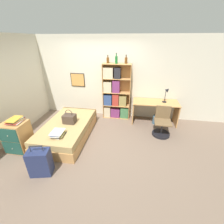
% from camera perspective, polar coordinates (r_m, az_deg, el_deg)
% --- Properties ---
extents(ground_plane, '(14.00, 14.00, 0.00)m').
position_cam_1_polar(ground_plane, '(4.22, -7.70, -9.86)').
color(ground_plane, '#756051').
extents(wall_back, '(10.00, 0.09, 2.60)m').
position_cam_1_polar(wall_back, '(5.07, -3.61, 12.77)').
color(wall_back, beige).
rests_on(wall_back, ground_plane).
extents(wall_left, '(0.06, 10.00, 2.60)m').
position_cam_1_polar(wall_left, '(4.72, -34.62, 7.25)').
color(wall_left, beige).
rests_on(wall_left, ground_plane).
extents(bed, '(1.12, 1.97, 0.42)m').
position_cam_1_polar(bed, '(4.34, -16.39, -6.32)').
color(bed, tan).
rests_on(bed, ground_plane).
extents(handbag, '(0.32, 0.24, 0.38)m').
position_cam_1_polar(handbag, '(4.15, -15.89, -2.44)').
color(handbag, '#47382D').
rests_on(handbag, bed).
extents(book_stack_on_bed, '(0.31, 0.36, 0.11)m').
position_cam_1_polar(book_stack_on_bed, '(3.73, -19.99, -7.73)').
color(book_stack_on_bed, silver).
rests_on(book_stack_on_bed, bed).
extents(suitcase, '(0.46, 0.34, 0.69)m').
position_cam_1_polar(suitcase, '(3.40, -25.71, -16.93)').
color(suitcase, navy).
rests_on(suitcase, ground_plane).
extents(dresser, '(0.51, 0.48, 0.75)m').
position_cam_1_polar(dresser, '(4.24, -32.32, -7.89)').
color(dresser, tan).
rests_on(dresser, ground_plane).
extents(magazine_pile_on_dresser, '(0.33, 0.36, 0.10)m').
position_cam_1_polar(magazine_pile_on_dresser, '(4.04, -33.02, -2.74)').
color(magazine_pile_on_dresser, '#B2382D').
rests_on(magazine_pile_on_dresser, dresser).
extents(bookcase, '(0.88, 0.29, 1.80)m').
position_cam_1_polar(bookcase, '(4.95, 1.10, 6.33)').
color(bookcase, tan).
rests_on(bookcase, ground_plane).
extents(bottle_green, '(0.08, 0.08, 0.24)m').
position_cam_1_polar(bottle_green, '(4.75, -1.59, 19.16)').
color(bottle_green, brown).
rests_on(bottle_green, bookcase).
extents(bottle_brown, '(0.08, 0.08, 0.30)m').
position_cam_1_polar(bottle_brown, '(4.66, 1.66, 19.31)').
color(bottle_brown, '#1E6B2D').
rests_on(bottle_brown, bookcase).
extents(bottle_clear, '(0.08, 0.08, 0.25)m').
position_cam_1_polar(bottle_clear, '(4.70, 5.37, 19.04)').
color(bottle_clear, brown).
rests_on(bottle_clear, bookcase).
extents(desk, '(1.38, 0.63, 0.72)m').
position_cam_1_polar(desk, '(4.89, 15.99, 1.57)').
color(desk, tan).
rests_on(desk, ground_plane).
extents(desk_lamp, '(0.18, 0.14, 0.47)m').
position_cam_1_polar(desk_lamp, '(4.78, 20.19, 7.04)').
color(desk_lamp, black).
rests_on(desk_lamp, desk).
extents(desk_chair, '(0.49, 0.49, 0.81)m').
position_cam_1_polar(desk_chair, '(4.44, 18.41, -5.22)').
color(desk_chair, black).
rests_on(desk_chair, ground_plane).
extents(waste_bin, '(0.25, 0.25, 0.25)m').
position_cam_1_polar(waste_bin, '(5.02, 16.52, -2.82)').
color(waste_bin, slate).
rests_on(waste_bin, ground_plane).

